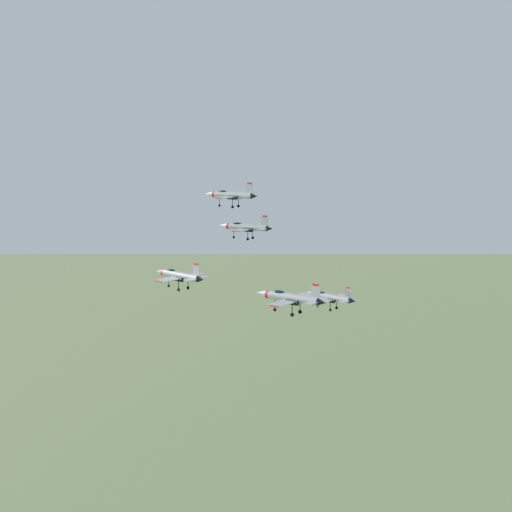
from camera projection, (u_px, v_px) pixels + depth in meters
The scene contains 5 objects.
jet_lead at pixel (230, 195), 138.27m from camera, with size 11.96×9.92×3.19m.
jet_left_high at pixel (245, 227), 130.44m from camera, with size 11.07×9.26×2.96m.
jet_right_high at pixel (179, 275), 116.50m from camera, with size 11.61×9.65×3.10m.
jet_left_low at pixel (329, 297), 125.90m from camera, with size 11.01×9.11×2.94m.
jet_right_low at pixel (290, 297), 113.35m from camera, with size 13.06×10.72×3.50m.
Camera 1 is at (66.58, -101.80, 162.52)m, focal length 50.00 mm.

